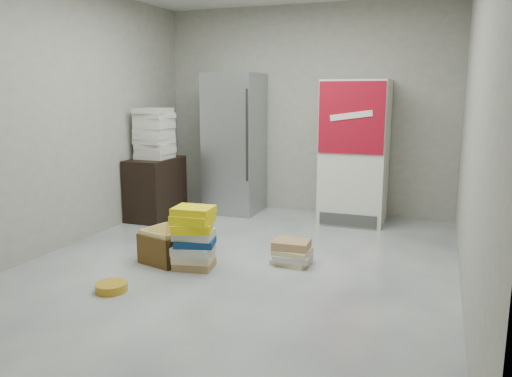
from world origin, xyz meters
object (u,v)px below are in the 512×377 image
object	(u,v)px
steel_fridge	(235,144)
phonebook_stack_main	(194,238)
wood_shelf	(156,188)
cardboard_box	(167,248)
coke_cooler	(355,152)

from	to	relation	value
steel_fridge	phonebook_stack_main	world-z (taller)	steel_fridge
wood_shelf	cardboard_box	distance (m)	1.82
steel_fridge	coke_cooler	world-z (taller)	steel_fridge
wood_shelf	phonebook_stack_main	world-z (taller)	wood_shelf
wood_shelf	phonebook_stack_main	bearing A→B (deg)	-48.93
coke_cooler	cardboard_box	distance (m)	2.75
steel_fridge	coke_cooler	distance (m)	1.65
steel_fridge	cardboard_box	world-z (taller)	steel_fridge
steel_fridge	wood_shelf	xyz separation A→B (m)	(-0.83, -0.73, -0.55)
steel_fridge	wood_shelf	world-z (taller)	steel_fridge
coke_cooler	phonebook_stack_main	distance (m)	2.62
steel_fridge	coke_cooler	size ratio (longest dim) A/B	1.06
phonebook_stack_main	cardboard_box	bearing A→B (deg)	154.20
coke_cooler	wood_shelf	xyz separation A→B (m)	(-2.48, -0.72, -0.50)
steel_fridge	cardboard_box	bearing A→B (deg)	-84.99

